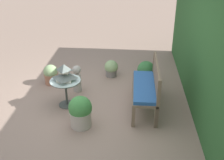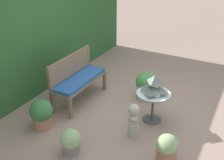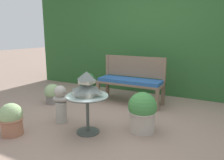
{
  "view_description": "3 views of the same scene",
  "coord_description": "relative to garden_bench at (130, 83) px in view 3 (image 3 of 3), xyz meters",
  "views": [
    {
      "loc": [
        4.57,
        0.83,
        2.96
      ],
      "look_at": [
        -0.26,
        0.46,
        0.49
      ],
      "focal_mm": 45.0,
      "sensor_mm": 36.0,
      "label": 1
    },
    {
      "loc": [
        -4.08,
        -1.75,
        2.86
      ],
      "look_at": [
        0.09,
        0.48,
        0.52
      ],
      "focal_mm": 45.0,
      "sensor_mm": 36.0,
      "label": 2
    },
    {
      "loc": [
        1.58,
        -2.79,
        1.38
      ],
      "look_at": [
        -0.18,
        0.51,
        0.58
      ],
      "focal_mm": 35.0,
      "sensor_mm": 36.0,
      "label": 3
    }
  ],
  "objects": [
    {
      "name": "potted_plant_table_near",
      "position": [
        -0.87,
        -2.05,
        -0.2
      ],
      "size": [
        0.32,
        0.32,
        0.45
      ],
      "color": "#9E664C",
      "rests_on": "ground"
    },
    {
      "name": "potted_plant_bench_left",
      "position": [
        -1.06,
        0.07,
        -0.15
      ],
      "size": [
        0.39,
        0.39,
        0.52
      ],
      "color": "#9E664C",
      "rests_on": "ground"
    },
    {
      "name": "foliage_hedge_back",
      "position": [
        0.09,
        1.41,
        0.78
      ],
      "size": [
        6.4,
        1.04,
        2.39
      ],
      "primitive_type": "cube",
      "color": "#285628",
      "rests_on": "ground"
    },
    {
      "name": "bench_backrest",
      "position": [
        -0.0,
        0.2,
        0.24
      ],
      "size": [
        1.3,
        0.06,
        0.93
      ],
      "color": "brown",
      "rests_on": "ground"
    },
    {
      "name": "garden_bench",
      "position": [
        0.0,
        0.0,
        0.0
      ],
      "size": [
        1.3,
        0.45,
        0.5
      ],
      "color": "brown",
      "rests_on": "ground"
    },
    {
      "name": "potted_plant_patio_mid",
      "position": [
        0.67,
        -1.11,
        -0.13
      ],
      "size": [
        0.41,
        0.41,
        0.58
      ],
      "color": "#ADA393",
      "rests_on": "ground"
    },
    {
      "name": "potted_plant_path_edge",
      "position": [
        -1.36,
        -0.73,
        -0.23
      ],
      "size": [
        0.32,
        0.32,
        0.4
      ],
      "color": "slate",
      "rests_on": "ground"
    },
    {
      "name": "ground",
      "position": [
        0.09,
        -1.09,
        -0.42
      ],
      "size": [
        30.0,
        30.0,
        0.0
      ],
      "primitive_type": "plane",
      "color": "gray"
    },
    {
      "name": "patio_table",
      "position": [
        0.01,
        -1.5,
        0.01
      ],
      "size": [
        0.59,
        0.59,
        0.55
      ],
      "color": "#424742",
      "rests_on": "ground"
    },
    {
      "name": "pagoda_birdhouse",
      "position": [
        0.01,
        -1.5,
        0.26
      ],
      "size": [
        0.37,
        0.37,
        0.33
      ],
      "color": "beige",
      "rests_on": "patio_table"
    },
    {
      "name": "garden_bust",
      "position": [
        -0.56,
        -1.4,
        -0.11
      ],
      "size": [
        0.29,
        0.22,
        0.59
      ],
      "rotation": [
        0.0,
        0.0,
        0.33
      ],
      "color": "#A39E93",
      "rests_on": "ground"
    }
  ]
}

